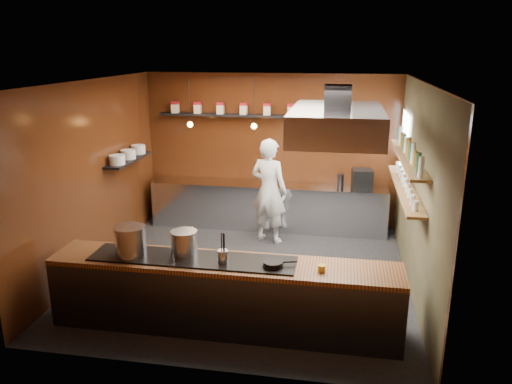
% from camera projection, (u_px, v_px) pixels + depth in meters
% --- Properties ---
extents(floor, '(5.00, 5.00, 0.00)m').
position_uv_depth(floor, '(248.00, 274.00, 7.95)').
color(floor, black).
rests_on(floor, ground).
extents(back_wall, '(5.00, 0.00, 5.00)m').
position_uv_depth(back_wall, '(271.00, 150.00, 9.90)').
color(back_wall, black).
rests_on(back_wall, ground).
extents(left_wall, '(0.00, 5.00, 5.00)m').
position_uv_depth(left_wall, '(93.00, 176.00, 7.94)').
color(left_wall, black).
rests_on(left_wall, ground).
extents(right_wall, '(0.00, 5.00, 5.00)m').
position_uv_depth(right_wall, '(419.00, 191.00, 7.12)').
color(right_wall, '#413C25').
rests_on(right_wall, ground).
extents(ceiling, '(5.00, 5.00, 0.00)m').
position_uv_depth(ceiling, '(247.00, 82.00, 7.11)').
color(ceiling, silver).
rests_on(ceiling, back_wall).
extents(window_pane, '(0.00, 1.00, 1.00)m').
position_uv_depth(window_pane, '(405.00, 142.00, 8.63)').
color(window_pane, white).
rests_on(window_pane, right_wall).
extents(prep_counter, '(4.60, 0.65, 0.90)m').
position_uv_depth(prep_counter, '(268.00, 206.00, 9.88)').
color(prep_counter, silver).
rests_on(prep_counter, floor).
extents(pass_counter, '(4.40, 0.72, 0.94)m').
position_uv_depth(pass_counter, '(224.00, 294.00, 6.31)').
color(pass_counter, '#38383D').
rests_on(pass_counter, floor).
extents(tin_shelf, '(2.60, 0.26, 0.04)m').
position_uv_depth(tin_shelf, '(225.00, 115.00, 9.72)').
color(tin_shelf, black).
rests_on(tin_shelf, back_wall).
extents(plate_shelf, '(0.30, 1.40, 0.04)m').
position_uv_depth(plate_shelf, '(129.00, 160.00, 8.85)').
color(plate_shelf, black).
rests_on(plate_shelf, left_wall).
extents(bottle_shelf_upper, '(0.26, 2.80, 0.04)m').
position_uv_depth(bottle_shelf_upper, '(407.00, 157.00, 7.32)').
color(bottle_shelf_upper, olive).
rests_on(bottle_shelf_upper, right_wall).
extents(bottle_shelf_lower, '(0.26, 2.80, 0.04)m').
position_uv_depth(bottle_shelf_lower, '(405.00, 188.00, 7.45)').
color(bottle_shelf_lower, olive).
rests_on(bottle_shelf_lower, right_wall).
extents(extractor_hood, '(1.20, 2.00, 0.72)m').
position_uv_depth(extractor_hood, '(337.00, 123.00, 6.66)').
color(extractor_hood, '#38383D').
rests_on(extractor_hood, ceiling).
extents(pendant_left, '(0.10, 0.10, 0.95)m').
position_uv_depth(pendant_left, '(190.00, 122.00, 9.19)').
color(pendant_left, black).
rests_on(pendant_left, ceiling).
extents(pendant_right, '(0.10, 0.10, 0.95)m').
position_uv_depth(pendant_right, '(254.00, 123.00, 8.99)').
color(pendant_right, black).
rests_on(pendant_right, ceiling).
extents(storage_tins, '(2.43, 0.13, 0.22)m').
position_uv_depth(storage_tins, '(232.00, 108.00, 9.66)').
color(storage_tins, beige).
rests_on(storage_tins, tin_shelf).
extents(plate_stacks, '(0.26, 1.16, 0.16)m').
position_uv_depth(plate_stacks, '(128.00, 154.00, 8.82)').
color(plate_stacks, silver).
rests_on(plate_stacks, plate_shelf).
extents(bottles, '(0.06, 2.66, 0.24)m').
position_uv_depth(bottles, '(408.00, 148.00, 7.28)').
color(bottles, silver).
rests_on(bottles, bottle_shelf_upper).
extents(wine_glasses, '(0.07, 2.37, 0.13)m').
position_uv_depth(wine_glasses, '(405.00, 183.00, 7.42)').
color(wine_glasses, silver).
rests_on(wine_glasses, bottle_shelf_lower).
extents(stockpot_large, '(0.47, 0.47, 0.38)m').
position_uv_depth(stockpot_large, '(130.00, 241.00, 6.27)').
color(stockpot_large, '#B2B4B9').
rests_on(stockpot_large, pass_counter).
extents(stockpot_small, '(0.38, 0.38, 0.32)m').
position_uv_depth(stockpot_small, '(184.00, 243.00, 6.29)').
color(stockpot_small, silver).
rests_on(stockpot_small, pass_counter).
extents(utensil_crock, '(0.14, 0.14, 0.17)m').
position_uv_depth(utensil_crock, '(223.00, 257.00, 6.07)').
color(utensil_crock, silver).
rests_on(utensil_crock, pass_counter).
extents(frying_pan, '(0.41, 0.25, 0.06)m').
position_uv_depth(frying_pan, '(273.00, 264.00, 5.99)').
color(frying_pan, black).
rests_on(frying_pan, pass_counter).
extents(butter_jar, '(0.10, 0.10, 0.08)m').
position_uv_depth(butter_jar, '(322.00, 268.00, 5.90)').
color(butter_jar, gold).
rests_on(butter_jar, pass_counter).
extents(espresso_machine, '(0.40, 0.38, 0.37)m').
position_uv_depth(espresso_machine, '(362.00, 179.00, 9.38)').
color(espresso_machine, black).
rests_on(espresso_machine, prep_counter).
extents(chef, '(0.82, 0.67, 1.93)m').
position_uv_depth(chef, '(269.00, 191.00, 9.05)').
color(chef, white).
rests_on(chef, floor).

